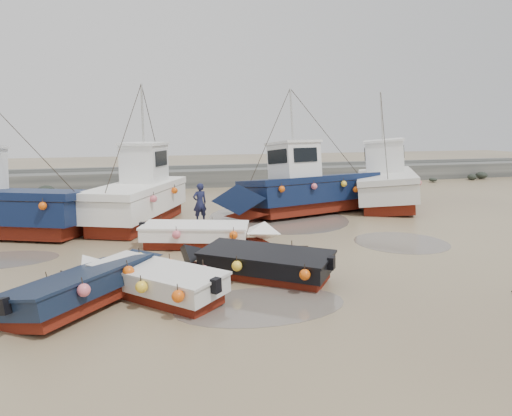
# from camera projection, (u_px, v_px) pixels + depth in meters

# --- Properties ---
(ground) EXTENTS (120.00, 120.00, 0.00)m
(ground) POSITION_uv_depth(u_px,v_px,m) (300.00, 270.00, 15.41)
(ground) COLOR #99855F
(ground) RESTS_ON ground
(seawall) EXTENTS (60.00, 4.92, 1.50)m
(seawall) POSITION_uv_depth(u_px,v_px,m) (187.00, 178.00, 36.07)
(seawall) COLOR slate
(seawall) RESTS_ON ground
(puddle_a) EXTENTS (4.36, 4.36, 0.01)m
(puddle_a) POSITION_uv_depth(u_px,v_px,m) (261.00, 305.00, 12.39)
(puddle_a) COLOR #61584E
(puddle_a) RESTS_ON ground
(puddle_b) EXTENTS (3.54, 3.54, 0.01)m
(puddle_b) POSITION_uv_depth(u_px,v_px,m) (401.00, 242.00, 19.07)
(puddle_b) COLOR #61584E
(puddle_b) RESTS_ON ground
(puddle_d) EXTENTS (6.57, 6.57, 0.01)m
(puddle_d) POSITION_uv_depth(u_px,v_px,m) (277.00, 217.00, 24.18)
(puddle_d) COLOR #61584E
(puddle_d) RESTS_ON ground
(dinghy_0) EXTENTS (4.37, 5.12, 1.43)m
(dinghy_0) POSITION_uv_depth(u_px,v_px,m) (148.00, 276.00, 13.02)
(dinghy_0) COLOR maroon
(dinghy_0) RESTS_ON ground
(dinghy_1) EXTENTS (4.80, 5.30, 1.43)m
(dinghy_1) POSITION_uv_depth(u_px,v_px,m) (91.00, 282.00, 12.53)
(dinghy_1) COLOR maroon
(dinghy_1) RESTS_ON ground
(dinghy_4) EXTENTS (5.08, 4.59, 1.43)m
(dinghy_4) POSITION_uv_depth(u_px,v_px,m) (255.00, 259.00, 14.65)
(dinghy_4) COLOR maroon
(dinghy_4) RESTS_ON ground
(dinghy_5) EXTENTS (6.05, 3.27, 1.43)m
(dinghy_5) POSITION_uv_depth(u_px,v_px,m) (205.00, 232.00, 18.35)
(dinghy_5) COLOR maroon
(dinghy_5) RESTS_ON ground
(cabin_boat_1) EXTENTS (5.65, 9.40, 6.22)m
(cabin_boat_1) POSITION_uv_depth(u_px,v_px,m) (143.00, 193.00, 22.77)
(cabin_boat_1) COLOR maroon
(cabin_boat_1) RESTS_ON ground
(cabin_boat_2) EXTENTS (10.40, 4.89, 6.22)m
(cabin_boat_2) POSITION_uv_depth(u_px,v_px,m) (303.00, 188.00, 24.91)
(cabin_boat_2) COLOR maroon
(cabin_boat_2) RESTS_ON ground
(cabin_boat_3) EXTENTS (6.54, 9.54, 6.22)m
(cabin_boat_3) POSITION_uv_depth(u_px,v_px,m) (388.00, 181.00, 27.73)
(cabin_boat_3) COLOR maroon
(cabin_boat_3) RESTS_ON ground
(person) EXTENTS (0.73, 0.55, 1.82)m
(person) POSITION_uv_depth(u_px,v_px,m) (200.00, 223.00, 22.95)
(person) COLOR #181B39
(person) RESTS_ON ground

